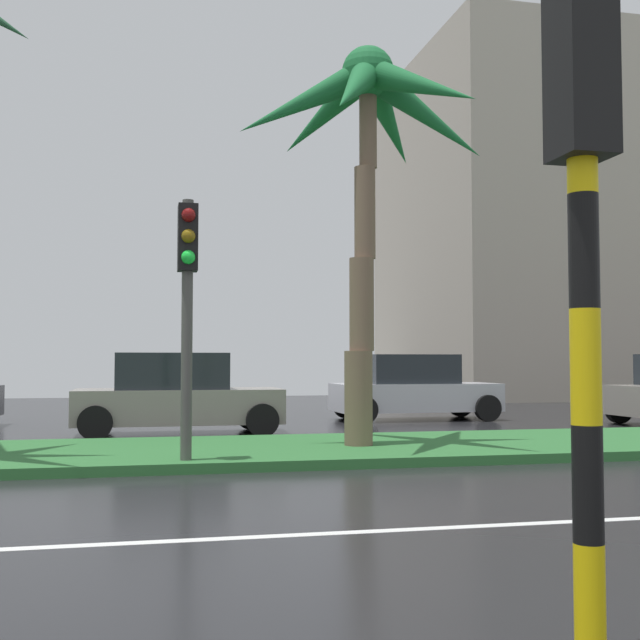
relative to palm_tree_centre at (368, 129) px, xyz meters
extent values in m
cylinder|color=brown|center=(-0.21, -0.11, -4.60)|extent=(0.47, 0.47, 1.57)
cylinder|color=brown|center=(-0.14, -0.07, -3.03)|extent=(0.42, 0.42, 1.57)
cylinder|color=brown|center=(-0.07, -0.04, -1.46)|extent=(0.36, 0.36, 1.57)
cylinder|color=brown|center=(0.00, 0.00, 0.11)|extent=(0.30, 0.30, 1.57)
sphere|color=#1B6834|center=(0.00, 0.00, 0.99)|extent=(0.90, 0.90, 0.90)
cone|color=#1B6834|center=(1.04, 0.01, 0.32)|extent=(2.38, 0.58, 1.82)
cone|color=#1B6834|center=(0.66, 0.90, 0.45)|extent=(1.90, 2.33, 1.58)
cone|color=#1B6834|center=(-0.53, 1.02, 0.53)|extent=(1.65, 2.48, 1.44)
cone|color=#1B6834|center=(-1.09, 0.09, 0.43)|extent=(2.49, 0.75, 1.63)
cone|color=#1B6834|center=(-0.49, -0.95, 0.36)|extent=(1.61, 2.40, 1.74)
cone|color=#1B6834|center=(0.57, -0.98, 0.48)|extent=(1.74, 2.43, 1.53)
cylinder|color=#4C4C47|center=(-3.13, -1.49, -3.53)|extent=(0.16, 0.16, 3.72)
cube|color=black|center=(-3.13, -1.49, -2.22)|extent=(0.28, 0.32, 0.96)
sphere|color=maroon|center=(-3.13, -1.66, -1.92)|extent=(0.20, 0.20, 0.20)
sphere|color=#7F600F|center=(-3.13, -1.66, -2.22)|extent=(0.20, 0.20, 0.20)
sphere|color=#1EEA3F|center=(-3.13, -1.66, -2.52)|extent=(0.20, 0.20, 0.20)
cylinder|color=yellow|center=(-1.48, -9.19, -5.23)|extent=(0.16, 0.16, 0.61)
cylinder|color=black|center=(-1.48, -9.19, -4.62)|extent=(0.16, 0.16, 0.61)
cylinder|color=yellow|center=(-1.48, -9.19, -4.01)|extent=(0.16, 0.16, 0.61)
cylinder|color=black|center=(-1.48, -9.19, -3.40)|extent=(0.16, 0.16, 0.61)
cylinder|color=yellow|center=(-1.48, -9.19, -2.79)|extent=(0.16, 0.16, 0.61)
cylinder|color=black|center=(-1.48, -9.19, -2.19)|extent=(0.16, 0.16, 0.61)
cube|color=black|center=(-1.48, -9.19, -2.43)|extent=(0.28, 0.32, 0.96)
sphere|color=maroon|center=(-1.48, -9.02, -2.13)|extent=(0.20, 0.20, 0.20)
sphere|color=yellow|center=(-1.48, -9.02, -2.43)|extent=(0.20, 0.20, 0.20)
sphere|color=#0F591E|center=(-1.48, -9.02, -2.73)|extent=(0.20, 0.20, 0.20)
cube|color=gray|center=(-2.98, 4.14, -4.93)|extent=(4.30, 1.76, 0.72)
cube|color=#1E2328|center=(-3.13, 4.14, -4.19)|extent=(2.30, 1.58, 0.76)
cylinder|color=black|center=(-1.33, 5.04, -5.19)|extent=(0.68, 0.22, 0.68)
cylinder|color=black|center=(-1.33, 3.24, -5.19)|extent=(0.68, 0.22, 0.68)
cylinder|color=black|center=(-4.63, 5.04, -5.19)|extent=(0.68, 0.22, 0.68)
cylinder|color=black|center=(-4.63, 3.24, -5.19)|extent=(0.68, 0.22, 0.68)
cube|color=silver|center=(3.30, 7.00, -4.93)|extent=(4.30, 1.76, 0.72)
cube|color=#1E2328|center=(3.15, 7.00, -4.19)|extent=(2.30, 1.58, 0.76)
cylinder|color=black|center=(4.95, 7.90, -5.19)|extent=(0.68, 0.22, 0.68)
cylinder|color=black|center=(4.95, 6.10, -5.19)|extent=(0.68, 0.22, 0.68)
cylinder|color=black|center=(1.65, 7.90, -5.19)|extent=(0.68, 0.22, 0.68)
cylinder|color=black|center=(1.65, 6.10, -5.19)|extent=(0.68, 0.22, 0.68)
cylinder|color=black|center=(7.91, 4.86, -5.19)|extent=(0.68, 0.22, 0.68)
cube|color=#A89E8E|center=(18.02, 20.37, 2.05)|extent=(19.94, 12.59, 15.17)
camera|label=1|loc=(-3.75, -12.94, -3.98)|focal=44.59mm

